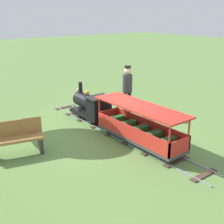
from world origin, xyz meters
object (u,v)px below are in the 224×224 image
at_px(passenger_car, 139,128).
at_px(park_bench, 14,139).
at_px(locomotive, 91,106).
at_px(conductor_person, 127,87).

bearing_deg(passenger_car, park_bench, 154.27).
bearing_deg(park_bench, passenger_car, -25.73).
bearing_deg(passenger_car, locomotive, 90.00).
relative_size(conductor_person, park_bench, 1.19).
relative_size(passenger_car, park_bench, 1.99).
relative_size(passenger_car, conductor_person, 1.67).
bearing_deg(park_bench, conductor_person, 6.79).
distance_m(passenger_car, park_bench, 2.98).
distance_m(locomotive, passenger_car, 2.11).
relative_size(locomotive, park_bench, 1.06).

